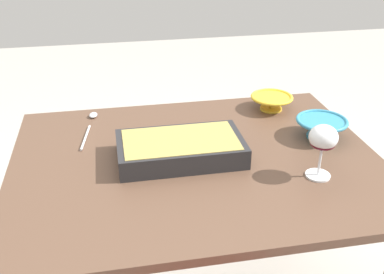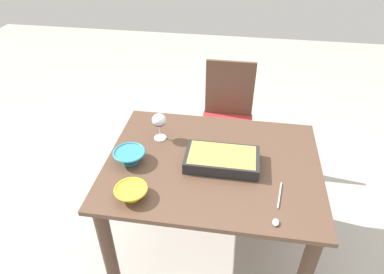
{
  "view_description": "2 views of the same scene",
  "coord_description": "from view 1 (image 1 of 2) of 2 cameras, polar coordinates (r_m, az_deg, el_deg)",
  "views": [
    {
      "loc": [
        -0.25,
        -1.22,
        1.47
      ],
      "look_at": [
        -0.01,
        0.01,
        0.81
      ],
      "focal_mm": 42.7,
      "sensor_mm": 36.0,
      "label": 1
    },
    {
      "loc": [
        -0.11,
        1.42,
        1.95
      ],
      "look_at": [
        0.13,
        -0.11,
        0.81
      ],
      "focal_mm": 32.05,
      "sensor_mm": 36.0,
      "label": 2
    }
  ],
  "objects": [
    {
      "name": "mixing_bowl",
      "position": [
        1.79,
        9.9,
        4.41
      ],
      "size": [
        0.16,
        0.16,
        0.06
      ],
      "color": "yellow",
      "rests_on": "dining_table"
    },
    {
      "name": "wine_glass",
      "position": [
        1.35,
        16.04,
        -0.43
      ],
      "size": [
        0.08,
        0.08,
        0.17
      ],
      "color": "white",
      "rests_on": "dining_table"
    },
    {
      "name": "serving_spoon",
      "position": [
        1.69,
        -12.57,
        1.72
      ],
      "size": [
        0.06,
        0.29,
        0.01
      ],
      "color": "silver",
      "rests_on": "dining_table"
    },
    {
      "name": "small_bowl",
      "position": [
        1.61,
        15.83,
        1.22
      ],
      "size": [
        0.17,
        0.17,
        0.07
      ],
      "color": "teal",
      "rests_on": "dining_table"
    },
    {
      "name": "casserole_dish",
      "position": [
        1.43,
        -1.45,
        -1.34
      ],
      "size": [
        0.39,
        0.22,
        0.07
      ],
      "color": "#262628",
      "rests_on": "dining_table"
    },
    {
      "name": "dining_table",
      "position": [
        1.52,
        0.51,
        -7.46
      ],
      "size": [
        1.16,
        0.89,
        0.74
      ],
      "color": "brown",
      "rests_on": "ground_plane"
    }
  ]
}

